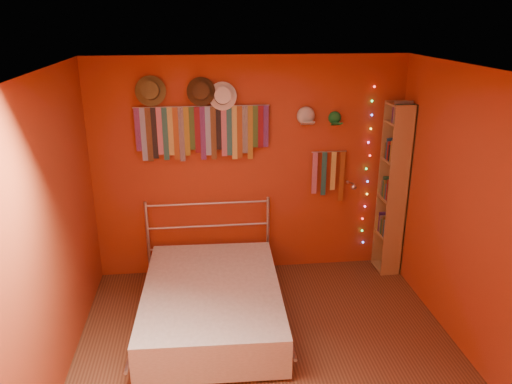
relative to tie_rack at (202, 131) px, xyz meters
name	(u,v)px	position (x,y,z in m)	size (l,w,h in m)	color
ground	(271,361)	(0.52, -1.68, -1.71)	(3.50, 3.50, 0.00)	#56301D
back_wall	(250,169)	(0.52, 0.07, -0.46)	(3.50, 0.02, 2.50)	#A02919
right_wall	(478,222)	(2.27, -1.68, -0.46)	(0.02, 3.50, 2.50)	#A02919
left_wall	(46,243)	(-1.23, -1.68, -0.46)	(0.02, 3.50, 2.50)	#A02919
ceiling	(274,73)	(0.52, -1.68, 0.79)	(3.50, 3.50, 0.02)	white
tie_rack	(202,131)	(0.00, 0.00, 0.00)	(1.45, 0.03, 0.60)	silver
small_tie_rack	(329,172)	(1.42, 0.00, -0.52)	(0.40, 0.03, 0.60)	silver
fedora_olive	(150,91)	(-0.52, -0.03, 0.44)	(0.32, 0.17, 0.31)	brown
fedora_brown	(201,91)	(0.00, -0.03, 0.42)	(0.30, 0.16, 0.30)	#402D17
fedora_white	(223,96)	(0.23, -0.03, 0.37)	(0.30, 0.16, 0.30)	white
cap_white	(306,116)	(1.13, 0.01, 0.13)	(0.19, 0.24, 0.19)	silver
cap_green	(335,118)	(1.46, 0.01, 0.10)	(0.16, 0.20, 0.16)	#1C7F33
fairy_lights	(368,169)	(1.89, 0.03, -0.50)	(0.06, 0.02, 1.90)	#FF3333
reading_lamp	(353,186)	(1.67, -0.15, -0.65)	(0.06, 0.27, 0.08)	silver
bookshelf	(396,189)	(2.18, -0.15, -0.70)	(0.25, 0.34, 2.00)	#AC804E
bed	(212,302)	(0.03, -1.01, -1.50)	(1.47, 1.96, 0.93)	silver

